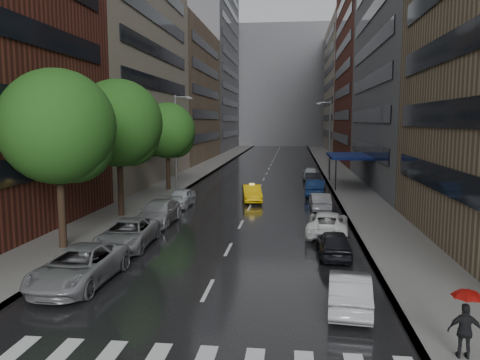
% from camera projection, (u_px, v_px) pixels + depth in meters
% --- Properties ---
extents(ground, '(220.00, 220.00, 0.00)m').
position_uv_depth(ground, '(185.00, 336.00, 14.73)').
color(ground, gray).
rests_on(ground, ground).
extents(road, '(14.00, 140.00, 0.01)m').
position_uv_depth(road, '(268.00, 170.00, 64.02)').
color(road, black).
rests_on(road, ground).
extents(sidewalk_left, '(4.00, 140.00, 0.15)m').
position_uv_depth(sidewalk_left, '(204.00, 169.00, 65.01)').
color(sidewalk_left, gray).
rests_on(sidewalk_left, ground).
extents(sidewalk_right, '(4.00, 140.00, 0.15)m').
position_uv_depth(sidewalk_right, '(335.00, 170.00, 63.00)').
color(sidewalk_right, gray).
rests_on(sidewalk_right, ground).
extents(buildings_left, '(8.00, 108.00, 38.00)m').
position_uv_depth(buildings_left, '(175.00, 61.00, 72.34)').
color(buildings_left, maroon).
rests_on(buildings_left, ground).
extents(buildings_right, '(8.05, 109.10, 36.00)m').
position_uv_depth(buildings_right, '(376.00, 63.00, 67.06)').
color(buildings_right, '#937A5B').
rests_on(buildings_right, ground).
extents(building_far, '(40.00, 14.00, 32.00)m').
position_uv_depth(building_far, '(282.00, 87.00, 129.04)').
color(building_far, slate).
rests_on(building_far, ground).
extents(tree_near, '(5.88, 5.88, 9.36)m').
position_uv_depth(tree_near, '(58.00, 127.00, 23.73)').
color(tree_near, '#382619').
rests_on(tree_near, ground).
extents(tree_mid, '(6.00, 6.00, 9.57)m').
position_uv_depth(tree_mid, '(119.00, 123.00, 32.00)').
color(tree_mid, '#382619').
rests_on(tree_mid, ground).
extents(tree_far, '(5.31, 5.31, 8.46)m').
position_uv_depth(tree_far, '(167.00, 131.00, 44.47)').
color(tree_far, '#382619').
rests_on(tree_far, ground).
extents(taxi, '(2.12, 4.38, 1.38)m').
position_uv_depth(taxi, '(252.00, 193.00, 39.17)').
color(taxi, '#E2AF0B').
rests_on(taxi, ground).
extents(parked_cars_left, '(2.72, 22.74, 1.54)m').
position_uv_depth(parked_cars_left, '(136.00, 228.00, 26.26)').
color(parked_cars_left, gray).
rests_on(parked_cars_left, ground).
extents(parked_cars_right, '(2.83, 41.84, 1.53)m').
position_uv_depth(parked_cars_right, '(320.00, 200.00, 35.71)').
color(parked_cars_right, '#B0AFB5').
rests_on(parked_cars_right, ground).
extents(ped_red_umbrella, '(0.95, 0.82, 2.01)m').
position_uv_depth(ped_red_umbrella, '(466.00, 317.00, 12.90)').
color(ped_red_umbrella, black).
rests_on(ped_red_umbrella, sidewalk_right).
extents(street_lamp_left, '(1.74, 0.22, 9.00)m').
position_uv_depth(street_lamp_left, '(177.00, 140.00, 44.55)').
color(street_lamp_left, gray).
rests_on(street_lamp_left, sidewalk_left).
extents(street_lamp_right, '(1.74, 0.22, 9.00)m').
position_uv_depth(street_lamp_right, '(329.00, 136.00, 57.61)').
color(street_lamp_right, gray).
rests_on(street_lamp_right, sidewalk_right).
extents(awning, '(4.00, 8.00, 3.12)m').
position_uv_depth(awning, '(348.00, 156.00, 47.84)').
color(awning, navy).
rests_on(awning, sidewalk_right).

